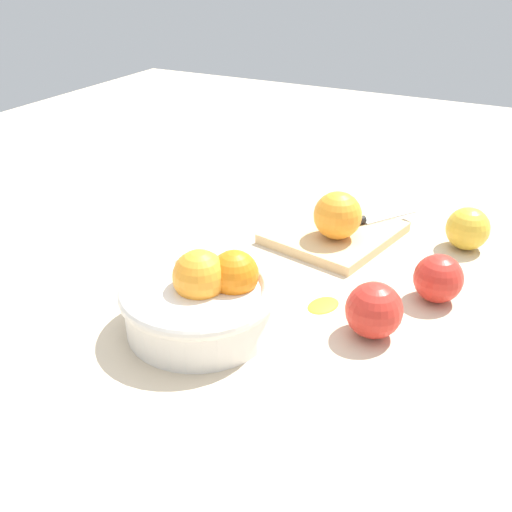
{
  "coord_description": "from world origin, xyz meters",
  "views": [
    {
      "loc": [
        -0.73,
        -0.26,
        0.45
      ],
      "look_at": [
        -0.05,
        0.09,
        0.04
      ],
      "focal_mm": 41.63,
      "sensor_mm": 36.0,
      "label": 1
    }
  ],
  "objects_px": {
    "bowl": "(202,299)",
    "apple_front_left": "(374,310)",
    "apple_front_center": "(438,278)",
    "orange_on_board": "(338,215)",
    "knife": "(369,219)",
    "cutting_board": "(334,233)",
    "apple_front_right": "(468,229)"
  },
  "relations": [
    {
      "from": "bowl",
      "to": "cutting_board",
      "type": "height_order",
      "value": "bowl"
    },
    {
      "from": "bowl",
      "to": "apple_front_right",
      "type": "xyz_separation_m",
      "value": [
        0.39,
        -0.26,
        -0.01
      ]
    },
    {
      "from": "knife",
      "to": "apple_front_center",
      "type": "xyz_separation_m",
      "value": [
        -0.17,
        -0.15,
        0.01
      ]
    },
    {
      "from": "cutting_board",
      "to": "knife",
      "type": "distance_m",
      "value": 0.07
    },
    {
      "from": "bowl",
      "to": "apple_front_left",
      "type": "relative_size",
      "value": 2.78
    },
    {
      "from": "orange_on_board",
      "to": "apple_front_right",
      "type": "xyz_separation_m",
      "value": [
        0.09,
        -0.19,
        -0.02
      ]
    },
    {
      "from": "cutting_board",
      "to": "apple_front_center",
      "type": "height_order",
      "value": "apple_front_center"
    },
    {
      "from": "orange_on_board",
      "to": "apple_front_center",
      "type": "height_order",
      "value": "orange_on_board"
    },
    {
      "from": "cutting_board",
      "to": "apple_front_left",
      "type": "height_order",
      "value": "apple_front_left"
    },
    {
      "from": "knife",
      "to": "apple_front_right",
      "type": "height_order",
      "value": "apple_front_right"
    },
    {
      "from": "apple_front_right",
      "to": "apple_front_left",
      "type": "relative_size",
      "value": 0.96
    },
    {
      "from": "bowl",
      "to": "knife",
      "type": "distance_m",
      "value": 0.39
    },
    {
      "from": "knife",
      "to": "apple_front_right",
      "type": "relative_size",
      "value": 1.98
    },
    {
      "from": "bowl",
      "to": "apple_front_left",
      "type": "distance_m",
      "value": 0.22
    },
    {
      "from": "knife",
      "to": "apple_front_right",
      "type": "bearing_deg",
      "value": -86.36
    },
    {
      "from": "knife",
      "to": "apple_front_left",
      "type": "distance_m",
      "value": 0.31
    },
    {
      "from": "apple_front_right",
      "to": "knife",
      "type": "bearing_deg",
      "value": 93.64
    },
    {
      "from": "orange_on_board",
      "to": "apple_front_left",
      "type": "relative_size",
      "value": 1.07
    },
    {
      "from": "cutting_board",
      "to": "apple_front_left",
      "type": "distance_m",
      "value": 0.28
    },
    {
      "from": "apple_front_right",
      "to": "apple_front_center",
      "type": "distance_m",
      "value": 0.18
    },
    {
      "from": "cutting_board",
      "to": "orange_on_board",
      "type": "xyz_separation_m",
      "value": [
        -0.03,
        -0.01,
        0.05
      ]
    },
    {
      "from": "knife",
      "to": "apple_front_left",
      "type": "bearing_deg",
      "value": -161.06
    },
    {
      "from": "orange_on_board",
      "to": "apple_front_center",
      "type": "bearing_deg",
      "value": -115.97
    },
    {
      "from": "apple_front_right",
      "to": "apple_front_center",
      "type": "bearing_deg",
      "value": 177.75
    },
    {
      "from": "cutting_board",
      "to": "knife",
      "type": "bearing_deg",
      "value": -39.2
    },
    {
      "from": "apple_front_center",
      "to": "bowl",
      "type": "bearing_deg",
      "value": 129.26
    },
    {
      "from": "orange_on_board",
      "to": "apple_front_center",
      "type": "xyz_separation_m",
      "value": [
        -0.09,
        -0.18,
        -0.02
      ]
    },
    {
      "from": "bowl",
      "to": "apple_front_center",
      "type": "distance_m",
      "value": 0.33
    },
    {
      "from": "bowl",
      "to": "orange_on_board",
      "type": "distance_m",
      "value": 0.31
    },
    {
      "from": "bowl",
      "to": "apple_front_right",
      "type": "relative_size",
      "value": 2.9
    },
    {
      "from": "orange_on_board",
      "to": "bowl",
      "type": "bearing_deg",
      "value": 166.48
    },
    {
      "from": "orange_on_board",
      "to": "knife",
      "type": "relative_size",
      "value": 0.56
    }
  ]
}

